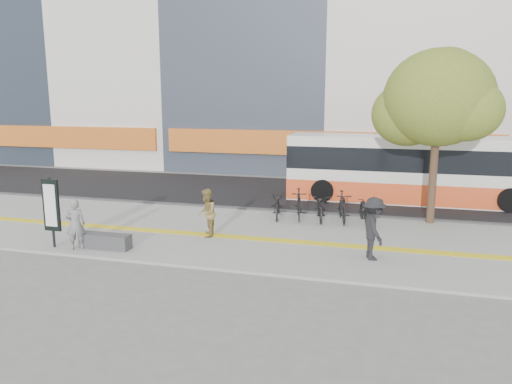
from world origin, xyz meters
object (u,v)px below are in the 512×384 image
(seated_woman, at_px, (75,224))
(pedestrian_dark, at_px, (374,229))
(pedestrian_tan, at_px, (207,213))
(bench, at_px, (105,241))
(bus, at_px, (412,171))
(street_tree, at_px, (437,100))
(signboard, at_px, (51,206))

(seated_woman, relative_size, pedestrian_dark, 0.86)
(seated_woman, bearing_deg, pedestrian_tan, -178.42)
(bench, xyz_separation_m, bus, (9.24, 9.70, 1.11))
(bus, xyz_separation_m, pedestrian_dark, (-1.32, -8.57, -0.44))
(seated_woman, relative_size, pedestrian_tan, 0.97)
(bus, bearing_deg, street_tree, -81.62)
(pedestrian_tan, xyz_separation_m, pedestrian_dark, (5.38, -0.89, 0.10))
(signboard, bearing_deg, street_tree, 29.07)
(bus, relative_size, pedestrian_tan, 6.75)
(seated_woman, distance_m, pedestrian_dark, 8.83)
(bench, xyz_separation_m, street_tree, (9.78, 6.02, 4.21))
(bench, bearing_deg, street_tree, 31.62)
(pedestrian_dark, bearing_deg, bus, -27.54)
(bench, bearing_deg, bus, 46.40)
(seated_woman, distance_m, pedestrian_tan, 4.06)
(signboard, distance_m, bus, 14.75)
(street_tree, bearing_deg, seated_woman, -149.17)
(street_tree, xyz_separation_m, seated_woman, (-10.58, -6.31, -3.66))
(street_tree, bearing_deg, bench, -148.38)
(bus, bearing_deg, bench, -133.60)
(bus, height_order, pedestrian_tan, bus)
(street_tree, height_order, pedestrian_tan, street_tree)
(signboard, xyz_separation_m, bus, (10.84, 10.01, 0.05))
(street_tree, relative_size, seated_woman, 4.06)
(signboard, relative_size, bus, 0.20)
(bus, height_order, seated_woman, bus)
(bus, xyz_separation_m, seated_woman, (-10.04, -9.99, -0.56))
(bench, relative_size, pedestrian_tan, 1.00)
(bench, relative_size, seated_woman, 1.03)
(bench, distance_m, bus, 13.44)
(signboard, distance_m, street_tree, 13.40)
(bus, bearing_deg, pedestrian_dark, -98.75)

